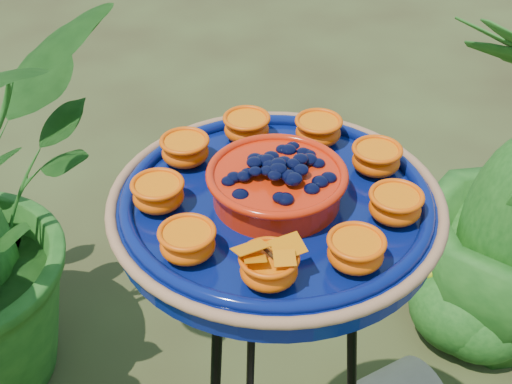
% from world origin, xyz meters
% --- Properties ---
extents(tripod_stand, '(0.37, 0.37, 0.85)m').
position_xyz_m(tripod_stand, '(0.08, 0.02, 0.52)').
color(tripod_stand, black).
rests_on(tripod_stand, ground).
extents(feeder_dish, '(0.52, 0.52, 0.10)m').
position_xyz_m(feeder_dish, '(0.08, 0.02, 0.89)').
color(feeder_dish, '#071252').
rests_on(feeder_dish, tripod_stand).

